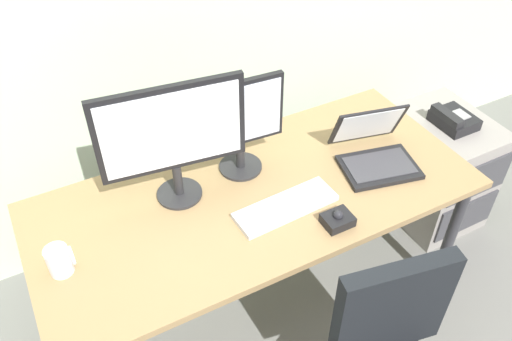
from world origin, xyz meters
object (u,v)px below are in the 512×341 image
Objects in this scene: keyboard at (286,206)px; coffee_mug at (60,260)px; desk_phone at (453,119)px; trackball_mouse at (338,219)px; monitor_side at (240,122)px; laptop at (375,151)px; monitor_main at (172,135)px; file_cabinet at (436,169)px.

keyboard is 0.83m from coffee_mug.
trackball_mouse reaches higher than desk_phone.
monitor_side is 0.60m from laptop.
laptop is (0.81, -0.19, -0.25)m from monitor_main.
monitor_side is 0.83m from coffee_mug.
keyboard is (-1.08, -0.21, 0.42)m from file_cabinet.
monitor_main is 0.87m from laptop.
trackball_mouse is 0.99m from coffee_mug.
trackball_mouse is (0.46, -0.42, -0.28)m from monitor_main.
monitor_main is at bearing 166.71° from laptop.
file_cabinet is 5.57× the size of trackball_mouse.
keyboard is (0.33, -0.26, -0.29)m from monitor_main.
monitor_side is 1.01× the size of keyboard.
file_cabinet is at bearing -4.14° from monitor_side.
coffee_mug is at bearing -161.88° from monitor_main.
monitor_side is 0.38m from keyboard.
trackball_mouse is at bearing -158.58° from file_cabinet.
file_cabinet is at bearing 63.22° from desk_phone.
laptop is (-0.61, -0.14, 0.46)m from file_cabinet.
trackball_mouse is at bearing -146.20° from laptop.
monitor_side reaches higher than trackball_mouse.
file_cabinet is 1.47× the size of keyboard.
file_cabinet is 0.77m from laptop.
keyboard is at bearing -7.06° from coffee_mug.
monitor_main reaches higher than monitor_side.
keyboard is at bearing -171.29° from laptop.
keyboard is at bearing -38.41° from monitor_main.
keyboard reaches higher than file_cabinet.
trackball_mouse is at bearing -50.33° from keyboard.
keyboard is 3.79× the size of trackball_mouse.
desk_phone is at bearing -2.66° from monitor_main.
monitor_main is (-1.41, 0.07, 0.36)m from desk_phone.
file_cabinet is 1.30m from monitor_side.
file_cabinet is 1.45× the size of monitor_side.
monitor_side is at bearing 175.86° from file_cabinet.
coffee_mug is at bearing 172.94° from keyboard.
monitor_side reaches higher than file_cabinet.
trackball_mouse is (0.13, -0.16, 0.01)m from keyboard.
trackball_mouse is at bearing -15.21° from coffee_mug.
file_cabinet is 1.18m from keyboard.
coffee_mug is (-0.78, -0.19, -0.18)m from monitor_side.
trackball_mouse is at bearing -159.28° from desk_phone.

